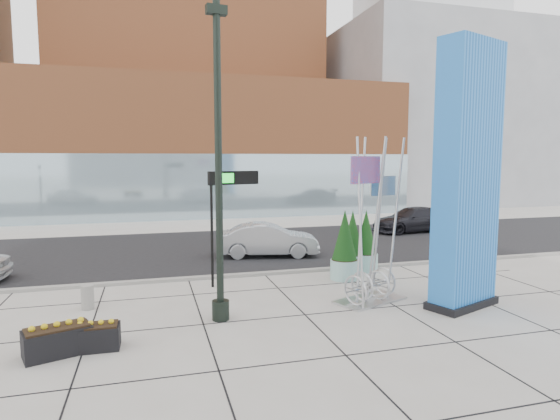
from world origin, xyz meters
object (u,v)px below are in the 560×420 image
object	(u,v)px
public_art_sculpture	(371,259)
overhead_street_sign	(231,188)
lamp_post	(219,192)
blue_pylon	(467,181)
concrete_bollard	(88,297)
car_silver_mid	(268,240)

from	to	relation	value
public_art_sculpture	overhead_street_sign	bearing A→B (deg)	121.59
lamp_post	public_art_sculpture	bearing A→B (deg)	5.47
blue_pylon	lamp_post	xyz separation A→B (m)	(-7.48, 0.81, -0.23)
lamp_post	concrete_bollard	distance (m)	5.45
overhead_street_sign	car_silver_mid	bearing A→B (deg)	45.27
blue_pylon	car_silver_mid	distance (m)	10.33
public_art_sculpture	overhead_street_sign	size ratio (longest dim) A/B	1.28
public_art_sculpture	car_silver_mid	size ratio (longest dim) A/B	1.13
lamp_post	concrete_bollard	size ratio (longest dim) A/B	12.06
blue_pylon	public_art_sculpture	xyz separation A→B (m)	(-2.51, 1.29, -2.53)
blue_pylon	overhead_street_sign	distance (m)	7.86
public_art_sculpture	concrete_bollard	world-z (taller)	public_art_sculpture
public_art_sculpture	blue_pylon	bearing A→B (deg)	-48.50
lamp_post	car_silver_mid	distance (m)	9.36
blue_pylon	lamp_post	size ratio (longest dim) A/B	0.90
concrete_bollard	overhead_street_sign	xyz separation A→B (m)	(4.75, 1.48, 3.21)
lamp_post	overhead_street_sign	xyz separation A→B (m)	(0.95, 3.53, -0.12)
concrete_bollard	car_silver_mid	xyz separation A→B (m)	(7.29, 6.12, 0.40)
public_art_sculpture	concrete_bollard	xyz separation A→B (m)	(-8.78, 1.58, -1.02)
lamp_post	blue_pylon	bearing A→B (deg)	-6.21
lamp_post	concrete_bollard	xyz separation A→B (m)	(-3.80, 2.06, -3.32)
blue_pylon	car_silver_mid	bearing A→B (deg)	93.19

